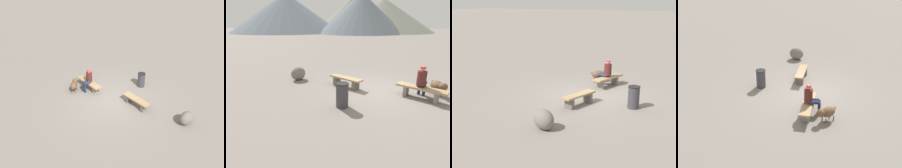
# 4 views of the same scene
# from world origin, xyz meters

# --- Properties ---
(ground) EXTENTS (210.00, 210.00, 0.06)m
(ground) POSITION_xyz_m (0.00, 0.00, -0.03)
(ground) COLOR gray
(bench_left) EXTENTS (1.59, 0.75, 0.45)m
(bench_left) POSITION_xyz_m (-1.42, -0.18, 0.30)
(bench_left) COLOR #605B56
(bench_left) RESTS_ON ground
(bench_right) EXTENTS (1.85, 0.85, 0.46)m
(bench_right) POSITION_xyz_m (1.61, -0.14, 0.34)
(bench_right) COLOR gray
(bench_right) RESTS_ON ground
(seated_person) EXTENTS (0.38, 0.66, 1.24)m
(seated_person) POSITION_xyz_m (1.58, -0.03, 0.71)
(seated_person) COLOR #511E1E
(seated_person) RESTS_ON ground
(dog) EXTENTS (0.67, 0.82, 0.61)m
(dog) POSITION_xyz_m (2.18, 0.50, 0.39)
(dog) COLOR brown
(dog) RESTS_ON ground
(trash_bin) EXTENTS (0.44, 0.44, 0.84)m
(trash_bin) POSITION_xyz_m (-0.71, -2.07, 0.42)
(trash_bin) COLOR #38383D
(trash_bin) RESTS_ON ground
(boulder) EXTENTS (0.74, 0.88, 0.65)m
(boulder) POSITION_xyz_m (-3.96, -0.27, 0.32)
(boulder) COLOR #6B665B
(boulder) RESTS_ON ground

